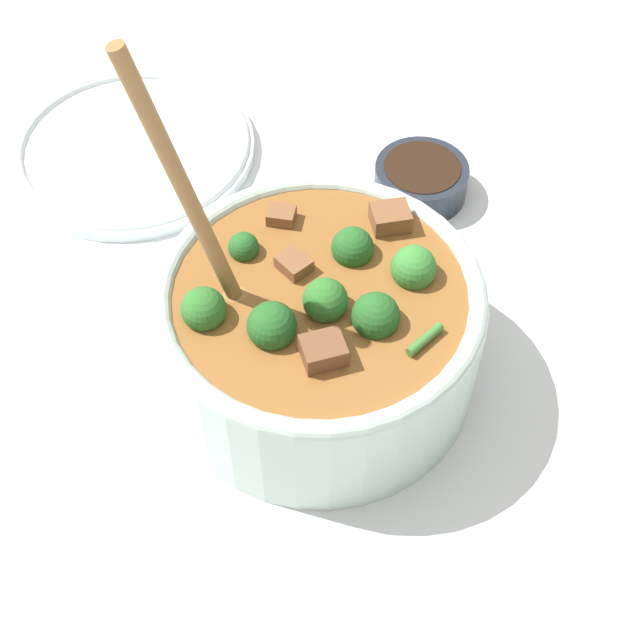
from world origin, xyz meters
The scene contains 4 objects.
ground_plane centered at (0.00, 0.00, 0.00)m, with size 4.00×4.00×0.00m, color silver.
stew_bowl centered at (0.00, 0.00, 0.07)m, with size 0.26×0.26×0.33m.
condiment_bowl centered at (-0.15, -0.19, 0.02)m, with size 0.09×0.09×0.04m.
empty_plate centered at (0.12, -0.32, 0.01)m, with size 0.25×0.25×0.02m.
Camera 1 is at (0.11, 0.42, 0.63)m, focal length 50.00 mm.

